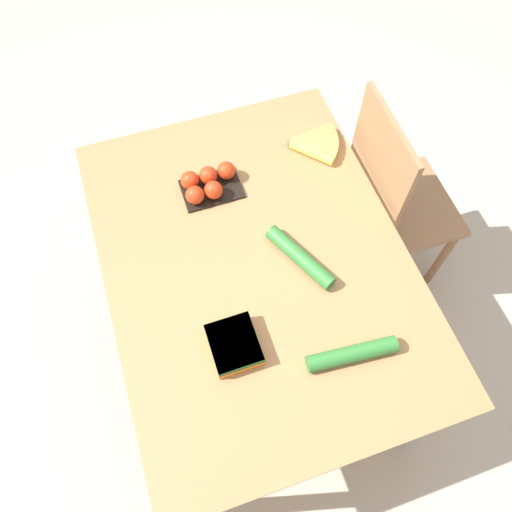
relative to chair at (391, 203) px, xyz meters
The scene contains 8 objects.
ground_plane 0.85m from the chair, 73.39° to the right, with size 12.00×12.00×0.00m, color #B7A88E.
dining_table 0.69m from the chair, 73.39° to the right, with size 1.34×0.98×0.75m.
chair is the anchor object (origin of this frame).
banana_bunch 0.43m from the chair, 123.82° to the right, with size 0.18×0.19×0.04m.
tomato_pack 0.78m from the chair, 100.59° to the right, with size 0.14×0.21×0.08m.
carrot_bag 0.96m from the chair, 60.54° to the right, with size 0.16×0.14×0.05m.
cucumber_near 0.81m from the chair, 39.24° to the right, with size 0.07×0.28×0.05m.
cucumber_far 0.62m from the chair, 64.86° to the right, with size 0.27×0.16×0.05m.
Camera 1 is at (0.73, -0.25, 2.21)m, focal length 35.00 mm.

